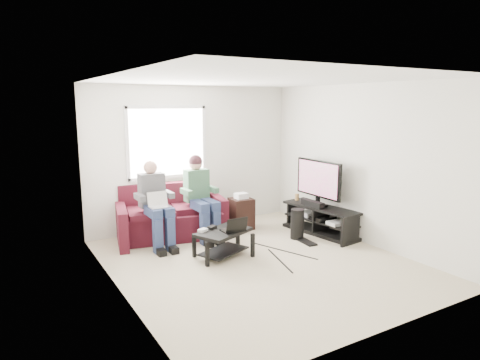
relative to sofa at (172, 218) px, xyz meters
name	(u,v)px	position (x,y,z in m)	size (l,w,h in m)	color
floor	(259,262)	(0.62, -1.82, -0.33)	(4.50, 4.50, 0.00)	beige
ceiling	(260,79)	(0.62, -1.82, 2.27)	(4.50, 4.50, 0.00)	white
wall_back	(193,157)	(0.62, 0.43, 0.97)	(4.50, 4.50, 0.00)	silver
wall_front	(388,207)	(0.62, -4.07, 0.97)	(4.50, 4.50, 0.00)	silver
wall_left	(116,188)	(-1.38, -1.82, 0.97)	(4.50, 4.50, 0.00)	silver
wall_right	(362,164)	(2.62, -1.82, 0.97)	(4.50, 4.50, 0.00)	silver
window	(167,142)	(0.12, 0.41, 1.27)	(1.48, 0.04, 1.28)	white
sofa	(172,218)	(0.00, 0.00, 0.00)	(2.09, 1.22, 0.89)	#4C1325
person_left	(155,200)	(-0.40, -0.34, 0.43)	(0.40, 0.70, 1.37)	navy
person_right	(200,191)	(0.40, -0.32, 0.49)	(0.40, 0.71, 1.42)	navy
laptop_silver	(159,203)	(-0.40, -0.53, 0.41)	(0.32, 0.22, 0.24)	silver
coffee_table	(223,238)	(0.28, -1.36, -0.03)	(0.95, 0.78, 0.41)	black
laptop_black	(233,223)	(0.40, -1.44, 0.20)	(0.34, 0.24, 0.24)	black
controller_a	(203,230)	(0.00, -1.24, 0.10)	(0.14, 0.09, 0.04)	silver
controller_b	(212,227)	(0.18, -1.18, 0.10)	(0.14, 0.09, 0.04)	black
controller_c	(236,224)	(0.58, -1.21, 0.10)	(0.14, 0.09, 0.04)	gray
tv_stand	(321,221)	(2.33, -1.20, -0.11)	(0.64, 1.54, 0.49)	black
tv	(318,180)	(2.33, -1.10, 0.62)	(0.12, 1.10, 0.81)	black
soundbar	(312,203)	(2.21, -1.10, 0.21)	(0.12, 0.50, 0.10)	black
drink_cup	(297,197)	(2.28, -0.57, 0.22)	(0.08, 0.08, 0.12)	#A87D48
console_white	(337,223)	(2.33, -1.60, -0.04)	(0.30, 0.22, 0.06)	silver
console_grey	(310,213)	(2.33, -0.90, -0.03)	(0.34, 0.26, 0.08)	gray
console_black	(323,218)	(2.33, -1.25, -0.03)	(0.38, 0.30, 0.07)	black
subwoofer	(297,224)	(1.79, -1.22, -0.07)	(0.23, 0.23, 0.52)	black
keyboard_floor	(305,241)	(1.79, -1.44, -0.32)	(0.16, 0.49, 0.03)	black
end_table	(241,213)	(1.27, -0.22, -0.03)	(0.38, 0.38, 0.67)	black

